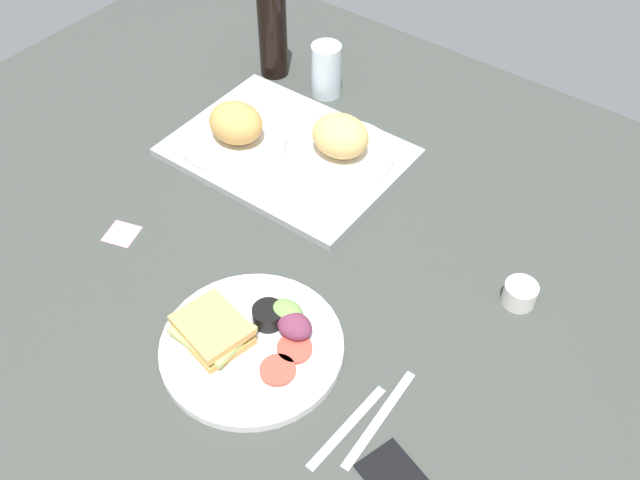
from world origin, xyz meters
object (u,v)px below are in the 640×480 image
object	(u,v)px
plate_with_salad	(250,340)
fork	(347,427)
sticky_note	(122,234)
bread_plate_near	(235,130)
espresso_cup	(520,294)
drinking_glass	(326,70)
knife	(380,418)
bread_plate_far	(341,143)
soda_bottle	(273,30)
serving_tray	(288,152)

from	to	relation	value
plate_with_salad	fork	distance (cm)	20.85
fork	sticky_note	bearing A→B (deg)	86.00
bread_plate_near	espresso_cup	bearing A→B (deg)	-1.12
plate_with_salad	sticky_note	xyz separation A→B (cm)	(-35.07, 4.48, -1.62)
drinking_glass	espresso_cup	world-z (taller)	drinking_glass
drinking_glass	knife	distance (cm)	82.05
bread_plate_far	knife	world-z (taller)	bread_plate_far
bread_plate_far	plate_with_salad	world-z (taller)	bread_plate_far
bread_plate_near	knife	bearing A→B (deg)	-30.13
knife	drinking_glass	bearing A→B (deg)	39.57
fork	knife	distance (cm)	5.00
bread_plate_near	soda_bottle	bearing A→B (deg)	113.85
bread_plate_near	plate_with_salad	world-z (taller)	bread_plate_near
serving_tray	knife	distance (cm)	61.88
soda_bottle	sticky_note	world-z (taller)	soda_bottle
serving_tray	knife	xyz separation A→B (cm)	(48.45, -38.48, -0.55)
drinking_glass	fork	bearing A→B (deg)	-50.98
bread_plate_near	fork	distance (cm)	66.83
plate_with_salad	soda_bottle	xyz separation A→B (cm)	(-45.88, 61.33, 9.22)
soda_bottle	fork	world-z (taller)	soda_bottle
espresso_cup	sticky_note	size ratio (longest dim) A/B	1.00
bread_plate_far	bread_plate_near	bearing A→B (deg)	-153.95
soda_bottle	knife	bearing A→B (deg)	-40.67
drinking_glass	bread_plate_far	bearing A→B (deg)	-46.05
bread_plate_far	serving_tray	bearing A→B (deg)	-154.62
serving_tray	fork	xyz separation A→B (cm)	(45.45, -42.48, -0.55)
drinking_glass	sticky_note	size ratio (longest dim) A/B	2.14
drinking_glass	fork	xyz separation A→B (cm)	(52.21, -64.42, -5.75)
soda_bottle	knife	size ratio (longest dim) A/B	1.15
knife	sticky_note	distance (cm)	58.79
fork	knife	bearing A→B (deg)	-33.82
serving_tray	bread_plate_far	world-z (taller)	bread_plate_far
drinking_glass	espresso_cup	xyz separation A→B (cm)	(61.29, -28.01, -4.00)
bread_plate_near	knife	size ratio (longest dim) A/B	1.14
bread_plate_far	fork	xyz separation A→B (cm)	(35.58, -47.17, -4.86)
serving_tray	bread_plate_far	size ratio (longest dim) A/B	2.17
bread_plate_near	knife	distance (cm)	67.23
plate_with_salad	knife	size ratio (longest dim) A/B	1.53
bread_plate_near	bread_plate_far	distance (cm)	21.63
espresso_cup	drinking_glass	bearing A→B (deg)	155.44
bread_plate_far	espresso_cup	distance (cm)	46.04
bread_plate_near	fork	bearing A→B (deg)	-34.40
serving_tray	knife	size ratio (longest dim) A/B	2.37
bread_plate_far	drinking_glass	bearing A→B (deg)	133.95
bread_plate_far	espresso_cup	world-z (taller)	bread_plate_far
bread_plate_far	plate_with_salad	distance (cm)	47.30
drinking_glass	knife	xyz separation A→B (cm)	(55.21, -60.42, -5.75)
bread_plate_far	sticky_note	xyz separation A→B (cm)	(-20.15, -40.27, -5.05)
bread_plate_near	knife	xyz separation A→B (cm)	(58.01, -33.67, -4.64)
serving_tray	bread_plate_near	bearing A→B (deg)	-153.27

